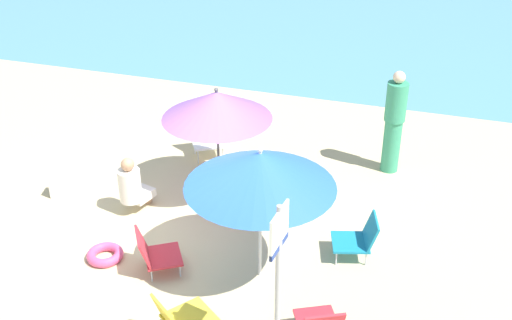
{
  "coord_description": "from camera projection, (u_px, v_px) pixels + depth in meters",
  "views": [
    {
      "loc": [
        3.39,
        -6.33,
        5.18
      ],
      "look_at": [
        0.96,
        1.32,
        0.7
      ],
      "focal_mm": 45.03,
      "sensor_mm": 36.0,
      "label": 1
    }
  ],
  "objects": [
    {
      "name": "beach_chair_a",
      "position": [
        359.0,
        238.0,
        8.24
      ],
      "size": [
        0.66,
        0.6,
        0.58
      ],
      "rotation": [
        0.0,
        0.0,
        -2.86
      ],
      "color": "teal",
      "rests_on": "ground_plane"
    },
    {
      "name": "beach_chair_d",
      "position": [
        182.0,
        319.0,
        6.95
      ],
      "size": [
        0.8,
        0.81,
        0.57
      ],
      "rotation": [
        0.0,
        0.0,
        0.93
      ],
      "color": "gold",
      "rests_on": "ground_plane"
    },
    {
      "name": "person_a",
      "position": [
        132.0,
        186.0,
        9.09
      ],
      "size": [
        0.41,
        0.55,
        0.9
      ],
      "rotation": [
        0.0,
        0.0,
        1.31
      ],
      "color": "silver",
      "rests_on": "ground_plane"
    },
    {
      "name": "ground_plane",
      "position": [
        159.0,
        240.0,
        8.69
      ],
      "size": [
        40.0,
        40.0,
        0.0
      ],
      "primitive_type": "plane",
      "color": "#D3BC8C"
    },
    {
      "name": "person_b",
      "position": [
        394.0,
        122.0,
        9.95
      ],
      "size": [
        0.33,
        0.33,
        1.69
      ],
      "rotation": [
        0.0,
        0.0,
        2.7
      ],
      "color": "#389970",
      "rests_on": "ground_plane"
    },
    {
      "name": "beach_bag",
      "position": [
        58.0,
        187.0,
        9.61
      ],
      "size": [
        0.25,
        0.26,
        0.31
      ],
      "primitive_type": "cube",
      "rotation": [
        0.0,
        0.0,
        4.97
      ],
      "color": "silver",
      "rests_on": "ground_plane"
    },
    {
      "name": "umbrella_blue",
      "position": [
        260.0,
        170.0,
        7.31
      ],
      "size": [
        1.78,
        1.78,
        1.81
      ],
      "color": "silver",
      "rests_on": "ground_plane"
    },
    {
      "name": "warning_sign",
      "position": [
        278.0,
        273.0,
        5.97
      ],
      "size": [
        0.07,
        0.42,
        2.1
      ],
      "rotation": [
        0.0,
        0.0,
        -0.09
      ],
      "color": "#ADADB2",
      "rests_on": "ground_plane"
    },
    {
      "name": "swim_ring",
      "position": [
        105.0,
        255.0,
        8.31
      ],
      "size": [
        0.48,
        0.48,
        0.12
      ],
      "primitive_type": "torus",
      "color": "#E54C7F",
      "rests_on": "ground_plane"
    },
    {
      "name": "beach_chair_c",
      "position": [
        207.0,
        137.0,
        10.64
      ],
      "size": [
        0.7,
        0.7,
        0.59
      ],
      "rotation": [
        0.0,
        0.0,
        -1.02
      ],
      "color": "white",
      "rests_on": "ground_plane"
    },
    {
      "name": "umbrella_purple",
      "position": [
        217.0,
        105.0,
        8.93
      ],
      "size": [
        1.57,
        1.57,
        1.76
      ],
      "color": "#4C4C51",
      "rests_on": "ground_plane"
    },
    {
      "name": "beach_chair_e",
      "position": [
        154.0,
        252.0,
        7.99
      ],
      "size": [
        0.71,
        0.7,
        0.58
      ],
      "rotation": [
        0.0,
        0.0,
        0.57
      ],
      "color": "red",
      "rests_on": "ground_plane"
    }
  ]
}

